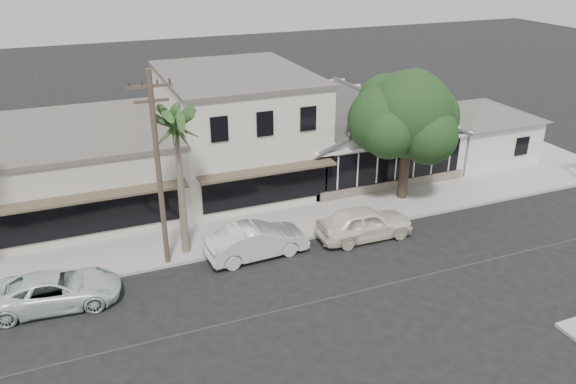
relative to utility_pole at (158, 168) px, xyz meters
name	(u,v)px	position (x,y,z in m)	size (l,w,h in m)	color
ground	(397,282)	(9.00, -5.20, -4.79)	(140.00, 140.00, 0.00)	black
sidewalk_north	(182,244)	(1.00, 1.55, -4.71)	(90.00, 3.50, 0.15)	#9E9991
corner_shop	(363,130)	(14.00, 7.27, -2.17)	(10.40, 8.60, 5.10)	silver
side_cottage	(475,136)	(22.20, 6.30, -3.29)	(6.00, 6.00, 3.00)	silver
row_building_near	(237,130)	(6.00, 8.30, -1.54)	(8.00, 10.00, 6.50)	silver
row_building_midnear	(82,169)	(-3.00, 8.30, -2.69)	(10.00, 10.00, 4.20)	#BBB7A7
utility_pole	(158,168)	(0.00, 0.00, 0.00)	(1.80, 0.24, 9.00)	brown
car_0	(365,223)	(9.61, -1.10, -3.96)	(1.95, 4.85, 1.65)	white
car_1	(256,241)	(4.05, -0.77, -4.00)	(1.68, 4.81, 1.59)	silver
car_2	(56,290)	(-4.75, -1.44, -4.09)	(2.33, 5.06, 1.41)	silver
shade_tree	(406,116)	(13.80, 2.35, 0.11)	(6.71, 6.07, 7.45)	#46342A
palm_east	(175,122)	(1.00, 0.66, 1.70)	(3.00, 3.00, 7.65)	#726651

